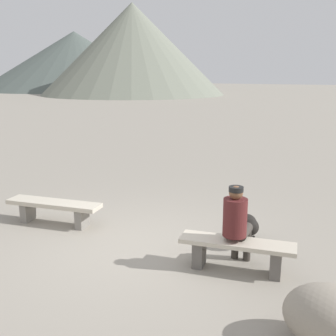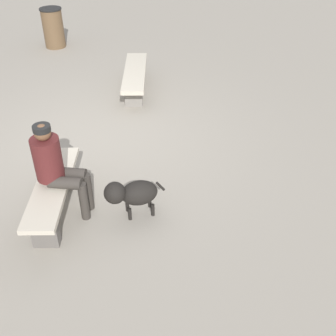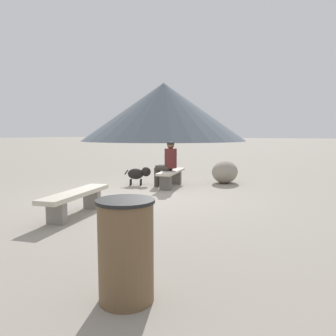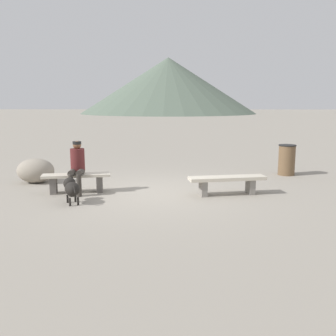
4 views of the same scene
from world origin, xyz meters
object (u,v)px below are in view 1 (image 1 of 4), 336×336
at_px(bench_left, 54,208).
at_px(seated_person, 237,221).
at_px(boulder, 333,318).
at_px(dog, 248,225).
at_px(bench_right, 237,250).

bearing_deg(bench_left, seated_person, -11.89).
bearing_deg(bench_left, boulder, -24.87).
distance_m(bench_left, seated_person, 3.57).
relative_size(bench_left, seated_person, 1.49).
bearing_deg(dog, bench_right, -17.34).
xyz_separation_m(bench_right, dog, (-0.16, 0.95, 0.02)).
relative_size(bench_right, boulder, 1.66).
xyz_separation_m(seated_person, boulder, (1.48, -1.14, -0.39)).
relative_size(bench_right, dog, 2.38).
height_order(bench_right, seated_person, seated_person).
bearing_deg(seated_person, boulder, -42.49).
xyz_separation_m(bench_right, seated_person, (-0.05, 0.08, 0.40)).
relative_size(seated_person, dog, 1.79).
xyz_separation_m(bench_left, boulder, (5.03, -1.11, 0.01)).
bearing_deg(bench_right, boulder, -49.14).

